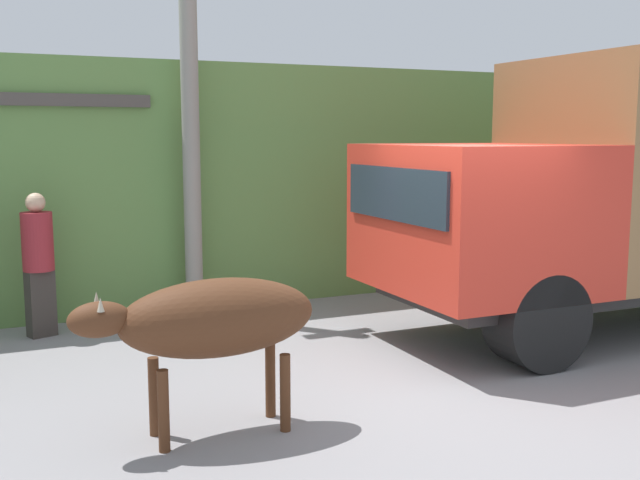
{
  "coord_description": "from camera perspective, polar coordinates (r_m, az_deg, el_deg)",
  "views": [
    {
      "loc": [
        -4.18,
        -6.23,
        2.47
      ],
      "look_at": [
        -1.31,
        0.2,
        1.48
      ],
      "focal_mm": 42.0,
      "sensor_mm": 36.0,
      "label": 1
    }
  ],
  "objects": [
    {
      "name": "ground_plane",
      "position": [
        7.9,
        9.44,
        -10.29
      ],
      "size": [
        60.0,
        60.0,
        0.0
      ],
      "primitive_type": "plane",
      "color": "gray"
    },
    {
      "name": "hillside_embankment",
      "position": [
        13.88,
        -6.53,
        4.96
      ],
      "size": [
        32.0,
        6.05,
        3.47
      ],
      "color": "#608C47",
      "rests_on": "ground_plane"
    },
    {
      "name": "brown_cow",
      "position": [
        6.19,
        -8.16,
        -6.05
      ],
      "size": [
        2.01,
        0.65,
        1.31
      ],
      "rotation": [
        0.0,
        0.0,
        0.1
      ],
      "color": "#512D19",
      "rests_on": "ground_plane"
    },
    {
      "name": "pedestrian_on_hill",
      "position": [
        9.74,
        -20.67,
        -1.33
      ],
      "size": [
        0.48,
        0.48,
        1.78
      ],
      "rotation": [
        0.0,
        0.0,
        3.49
      ],
      "color": "#38332D",
      "rests_on": "ground_plane"
    },
    {
      "name": "utility_pole",
      "position": [
        10.16,
        -9.86,
        9.73
      ],
      "size": [
        0.9,
        0.23,
        5.36
      ],
      "color": "gray",
      "rests_on": "ground_plane"
    }
  ]
}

